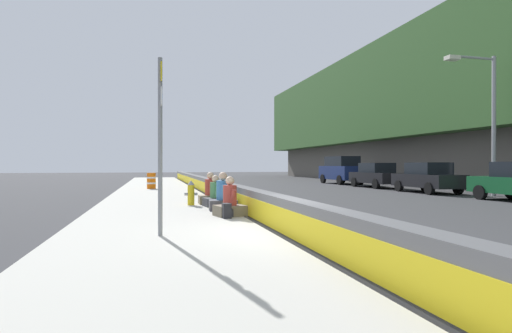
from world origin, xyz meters
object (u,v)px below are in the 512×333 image
at_px(fire_hydrant, 191,193).
at_px(seated_person_middle, 223,198).
at_px(seated_person_rear, 215,197).
at_px(construction_barrel, 151,181).
at_px(parked_car_fourth, 376,175).
at_px(parked_car_third, 427,178).
at_px(route_sign_post, 160,133).
at_px(backpack, 227,211).
at_px(seated_person_foreground, 230,203).
at_px(seated_person_far, 210,194).
at_px(street_lamp, 486,110).
at_px(parked_car_midline, 341,170).

xyz_separation_m(fire_hydrant, seated_person_middle, (-1.85, -0.84, -0.07)).
relative_size(seated_person_rear, construction_barrel, 1.13).
xyz_separation_m(fire_hydrant, parked_car_fourth, (10.72, -13.70, 0.27)).
height_order(seated_person_middle, parked_car_third, parked_car_third).
bearing_deg(route_sign_post, parked_car_third, -52.47).
bearing_deg(parked_car_third, seated_person_middle, 118.93).
bearing_deg(backpack, parked_car_third, -55.28).
distance_m(seated_person_foreground, seated_person_far, 3.69).
bearing_deg(street_lamp, parked_car_fourth, 8.37).
height_order(seated_person_rear, backpack, seated_person_rear).
xyz_separation_m(street_lamp, parked_car_midline, (14.01, 1.05, -3.17)).
relative_size(backpack, construction_barrel, 0.42).
bearing_deg(backpack, seated_person_middle, -6.44).
bearing_deg(parked_car_midline, parked_car_third, 178.94).
height_order(seated_person_foreground, parked_car_midline, parked_car_midline).
distance_m(parked_car_third, parked_car_fourth, 5.47).
xyz_separation_m(seated_person_middle, parked_car_fourth, (12.57, -12.86, 0.35)).
xyz_separation_m(fire_hydrant, seated_person_foreground, (-3.33, -0.78, -0.10)).
bearing_deg(seated_person_rear, parked_car_third, -65.69).
height_order(seated_person_middle, street_lamp, street_lamp).
bearing_deg(parked_car_fourth, street_lamp, -171.63).
relative_size(seated_person_middle, backpack, 3.02).
bearing_deg(fire_hydrant, seated_person_middle, -155.66).
height_order(construction_barrel, street_lamp, street_lamp).
distance_m(seated_person_middle, seated_person_far, 2.21).
bearing_deg(route_sign_post, backpack, -37.22).
bearing_deg(backpack, route_sign_post, 142.78).
relative_size(seated_person_far, street_lamp, 0.17).
height_order(route_sign_post, parked_car_fourth, route_sign_post).
xyz_separation_m(route_sign_post, seated_person_middle, (4.31, -2.01, -1.69)).
distance_m(fire_hydrant, construction_barrel, 10.86).
height_order(seated_person_far, parked_car_fourth, parked_car_fourth).
relative_size(seated_person_foreground, construction_barrel, 1.17).
xyz_separation_m(route_sign_post, street_lamp, (8.56, -16.10, 2.14)).
bearing_deg(seated_person_foreground, parked_car_midline, -33.54).
relative_size(route_sign_post, street_lamp, 0.51).
xyz_separation_m(fire_hydrant, parked_car_midline, (16.42, -13.87, 0.60)).
height_order(route_sign_post, construction_barrel, route_sign_post).
distance_m(seated_person_middle, parked_car_midline, 22.46).
height_order(seated_person_rear, street_lamp, street_lamp).
bearing_deg(street_lamp, seated_person_far, 98.23).
relative_size(seated_person_far, parked_car_fourth, 0.26).
relative_size(street_lamp, parked_car_fourth, 1.57).
distance_m(route_sign_post, parked_car_midline, 27.15).
bearing_deg(seated_person_foreground, parked_car_third, -56.35).
bearing_deg(parked_car_fourth, parked_car_third, 179.65).
height_order(construction_barrel, parked_car_fourth, parked_car_fourth).
relative_size(route_sign_post, parked_car_midline, 0.74).
distance_m(seated_person_foreground, parked_car_midline, 23.71).
bearing_deg(route_sign_post, parked_car_midline, -33.68).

